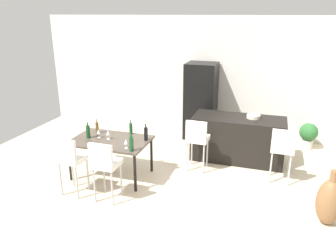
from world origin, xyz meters
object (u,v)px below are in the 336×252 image
wine_bottle_middle (97,127)px  potted_plant (308,134)px  wine_glass_inner (126,142)px  wine_bottle_left (146,134)px  bar_chair_middle (283,147)px  dining_chair_near (70,157)px  wine_bottle_end (131,144)px  wine_glass_far (108,133)px  fruit_bowl (253,116)px  wine_glass_near (98,132)px  dining_chair_far (105,162)px  wine_bottle_corner (88,131)px  bar_chair_left (197,137)px  floor_vase (329,202)px  kitchen_island (238,139)px  wine_bottle_right (131,128)px  refrigerator (201,101)px  dining_table (111,143)px

wine_bottle_middle → potted_plant: 4.68m
wine_bottle_middle → wine_glass_inner: wine_bottle_middle is taller
wine_bottle_left → bar_chair_middle: bearing=12.9°
dining_chair_near → wine_bottle_end: (0.91, 0.46, 0.17)m
wine_glass_far → fruit_bowl: fruit_bowl is taller
wine_glass_near → fruit_bowl: fruit_bowl is taller
dining_chair_far → wine_glass_inner: size_ratio=6.03×
wine_bottle_end → wine_bottle_corner: size_ratio=1.05×
dining_chair_near → wine_bottle_left: wine_bottle_left is taller
wine_bottle_end → wine_bottle_corner: 1.07m
wine_bottle_end → wine_glass_inner: wine_bottle_end is taller
bar_chair_left → potted_plant: 2.85m
floor_vase → potted_plant: (-0.06, 2.93, -0.01)m
kitchen_island → bar_chair_middle: bar_chair_middle is taller
floor_vase → dining_chair_far: bearing=-172.6°
wine_bottle_right → potted_plant: size_ratio=0.47×
wine_bottle_end → wine_bottle_right: (-0.34, 0.75, -0.02)m
refrigerator → bar_chair_left: bearing=-79.3°
wine_bottle_left → fruit_bowl: wine_bottle_left is taller
dining_table → dining_chair_near: size_ratio=1.35×
wine_glass_far → dining_chair_near: bearing=-108.2°
dining_chair_near → wine_glass_near: (0.07, 0.84, 0.17)m
wine_bottle_left → potted_plant: 3.86m
dining_chair_far → wine_bottle_middle: (-0.72, 1.06, 0.16)m
dining_table → wine_bottle_middle: 0.50m
wine_bottle_end → wine_glass_far: wine_bottle_end is taller
wine_bottle_end → wine_glass_near: size_ratio=1.84×
refrigerator → wine_glass_far: bearing=-114.7°
dining_chair_near → wine_bottle_left: 1.39m
dining_chair_near → wine_bottle_corner: 0.80m
wine_bottle_right → wine_glass_near: (-0.49, -0.37, 0.01)m
wine_bottle_left → wine_glass_far: bearing=-166.8°
potted_plant → bar_chair_left: bearing=-139.6°
wine_bottle_middle → wine_bottle_corner: 0.28m
dining_chair_near → wine_glass_inner: size_ratio=6.03×
bar_chair_left → floor_vase: (2.22, -1.10, -0.33)m
wine_bottle_right → potted_plant: bearing=32.6°
kitchen_island → wine_glass_inner: kitchen_island is taller
dining_chair_near → wine_glass_far: (0.27, 0.83, 0.17)m
kitchen_island → dining_chair_near: 3.41m
dining_table → wine_glass_inner: (0.45, -0.29, 0.19)m
kitchen_island → wine_bottle_left: wine_bottle_left is taller
dining_chair_far → wine_bottle_right: size_ratio=3.66×
bar_chair_middle → wine_glass_far: size_ratio=6.03×
bar_chair_middle → dining_chair_near: (-3.35, -1.54, 0.00)m
dining_chair_near → wine_glass_far: size_ratio=6.03×
wine_bottle_left → floor_vase: bearing=-10.2°
wine_bottle_right → floor_vase: (3.45, -0.77, -0.48)m
bar_chair_middle → dining_chair_near: bearing=-155.3°
wine_bottle_middle → wine_glass_inner: bearing=-31.3°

